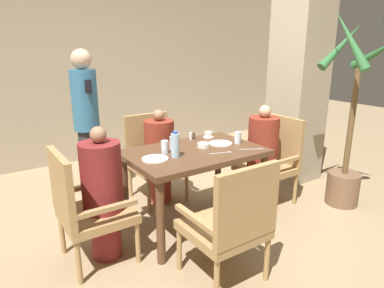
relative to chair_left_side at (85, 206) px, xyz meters
The scene contains 25 objects.
ground_plane 1.14m from the chair_left_side, ahead, with size 16.00×16.00×0.00m, color #9E8460.
wall_back 2.93m from the chair_left_side, 68.31° to the left, with size 8.00×0.06×2.80m.
pillar_stone 2.97m from the chair_left_side, ahead, with size 0.54×0.54×2.70m.
dining_table 1.04m from the chair_left_side, ahead, with size 1.23×0.81×0.76m.
chair_left_side is the anchor object (origin of this frame).
diner_in_left_chair 0.17m from the chair_left_side, ahead, with size 0.32×0.32×1.10m.
chair_far_side 1.32m from the chair_left_side, 38.49° to the left, with size 0.53×0.53×0.94m.
diner_in_far_chair 1.23m from the chair_left_side, 33.00° to the left, with size 0.32×0.32×1.04m.
chair_right_side 2.06m from the chair_left_side, ahead, with size 0.53×0.53×0.94m.
diner_in_right_chair 1.91m from the chair_left_side, ahead, with size 0.32×0.32×1.09m.
chair_near_corner 1.13m from the chair_left_side, 46.27° to the right, with size 0.53×0.53×0.94m.
standing_host 1.41m from the chair_left_side, 70.57° to the left, with size 0.28×0.32×1.65m.
potted_palm 2.73m from the chair_left_side, 10.98° to the right, with size 0.61×0.69×2.03m.
plate_main_left 1.38m from the chair_left_side, ahead, with size 0.22×0.22×0.01m.
plate_main_right 0.67m from the chair_left_side, ahead, with size 0.22×0.22×0.01m.
teacup_with_saucer 1.47m from the chair_left_side, 11.75° to the left, with size 0.11×0.11×0.06m.
bowl_small 1.19m from the chair_left_side, ahead, with size 0.12×0.12×0.04m.
water_bottle 0.87m from the chair_left_side, ahead, with size 0.07×0.07×0.23m.
glass_tall_near 0.96m from the chair_left_side, ahead, with size 0.06×0.06×0.12m.
glass_tall_mid 1.54m from the chair_left_side, ahead, with size 0.06×0.06×0.12m.
glass_tall_far 0.83m from the chair_left_side, ahead, with size 0.06×0.06×0.12m.
salt_shaker 1.28m from the chair_left_side, 14.88° to the left, with size 0.03×0.03×0.07m.
pepper_shaker 1.32m from the chair_left_side, 14.43° to the left, with size 0.03×0.03×0.07m.
fork_beside_plate 1.24m from the chair_left_side, ahead, with size 0.20×0.07×0.00m.
knife_beside_plate 1.54m from the chair_left_side, 10.50° to the right, with size 0.20×0.11×0.00m.
Camera 1 is at (-1.68, -2.46, 1.69)m, focal length 32.00 mm.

